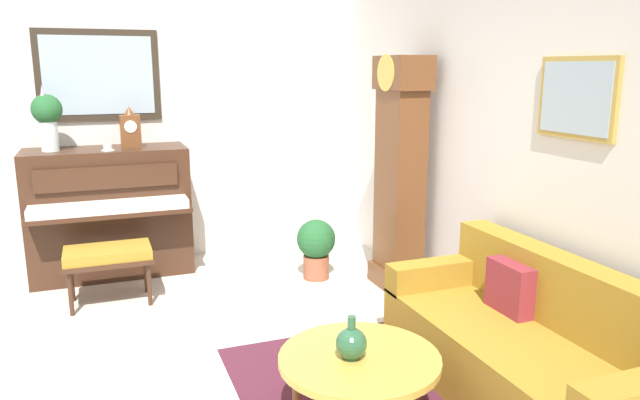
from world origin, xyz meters
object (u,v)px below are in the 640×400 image
object	(u,v)px
mantel_clock	(130,129)
teacup	(108,148)
potted_plant	(316,245)
coffee_table	(359,361)
green_jug	(351,343)
piano	(110,211)
flower_vase	(47,116)
piano_bench	(108,257)
grandfather_clock	(400,181)
couch	(528,350)

from	to	relation	value
mantel_clock	teacup	distance (m)	0.30
teacup	potted_plant	size ratio (longest dim) A/B	0.21
coffee_table	green_jug	xyz separation A→B (m)	(0.01, -0.05, 0.12)
piano	teacup	xyz separation A→B (m)	(0.15, 0.02, 0.61)
flower_vase	piano_bench	bearing A→B (deg)	27.39
mantel_clock	green_jug	xyz separation A→B (m)	(3.09, 0.88, -0.87)
teacup	piano_bench	bearing A→B (deg)	-6.92
flower_vase	green_jug	bearing A→B (deg)	26.86
piano	teacup	distance (m)	0.63
piano	piano_bench	size ratio (longest dim) A/B	2.06
piano	grandfather_clock	xyz separation A→B (m)	(1.27, 2.36, 0.36)
grandfather_clock	piano_bench	bearing A→B (deg)	-101.47
couch	mantel_clock	world-z (taller)	mantel_clock
grandfather_clock	teacup	world-z (taller)	grandfather_clock
piano_bench	mantel_clock	distance (m)	1.27
piano_bench	coffee_table	xyz separation A→B (m)	(2.31, 1.22, -0.03)
coffee_table	mantel_clock	xyz separation A→B (m)	(-3.08, -0.93, 0.99)
piano	potted_plant	world-z (taller)	piano
green_jug	potted_plant	xyz separation A→B (m)	(-2.28, 0.65, -0.17)
piano	potted_plant	distance (m)	1.96
piano	flower_vase	xyz separation A→B (m)	(0.00, -0.45, 0.91)
flower_vase	coffee_table	bearing A→B (deg)	27.72
couch	teacup	distance (m)	3.85
potted_plant	coffee_table	bearing A→B (deg)	-14.66
piano	coffee_table	size ratio (longest dim) A/B	1.64
piano_bench	couch	bearing A→B (deg)	42.90
piano	green_jug	bearing A→B (deg)	19.76
piano_bench	potted_plant	bearing A→B (deg)	88.73
flower_vase	couch	bearing A→B (deg)	39.67
grandfather_clock	couch	bearing A→B (deg)	-5.04
piano_bench	coffee_table	size ratio (longest dim) A/B	0.80
grandfather_clock	potted_plant	distance (m)	0.99
coffee_table	teacup	world-z (taller)	teacup
piano	green_jug	size ratio (longest dim) A/B	6.00
coffee_table	flower_vase	bearing A→B (deg)	-152.28
piano_bench	grandfather_clock	distance (m)	2.53
couch	mantel_clock	distance (m)	3.89
grandfather_clock	flower_vase	world-z (taller)	grandfather_clock
grandfather_clock	green_jug	world-z (taller)	grandfather_clock
piano	piano_bench	bearing A→B (deg)	-3.91
mantel_clock	potted_plant	xyz separation A→B (m)	(0.81, 1.52, -1.05)
green_jug	potted_plant	distance (m)	2.37
grandfather_clock	teacup	distance (m)	2.61
piano_bench	grandfather_clock	world-z (taller)	grandfather_clock
piano_bench	grandfather_clock	bearing A→B (deg)	78.53
teacup	couch	bearing A→B (deg)	35.48
piano_bench	teacup	world-z (taller)	teacup
couch	teacup	xyz separation A→B (m)	(-3.05, -2.17, 0.91)
grandfather_clock	couch	distance (m)	2.04
grandfather_clock	coffee_table	bearing A→B (deg)	-33.44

